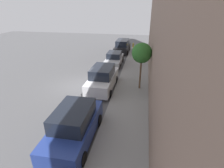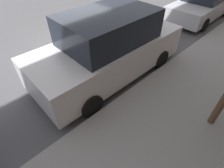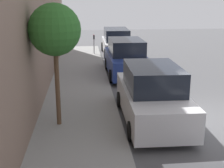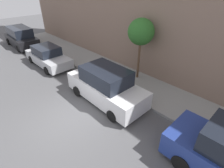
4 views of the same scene
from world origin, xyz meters
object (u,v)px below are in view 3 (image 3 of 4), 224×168
at_px(parked_suv_second, 126,59).
at_px(parked_suv_third, 152,95).
at_px(parked_minivan_nearest, 116,42).
at_px(parking_meter_near, 94,42).
at_px(street_tree, 55,30).

distance_m(parked_suv_second, parked_suv_third, 6.52).
bearing_deg(parked_minivan_nearest, parking_meter_near, 11.73).
bearing_deg(parked_suv_second, parked_minivan_nearest, -91.19).
bearing_deg(parked_minivan_nearest, parked_suv_third, 89.51).
relative_size(parked_minivan_nearest, parked_suv_second, 1.02).
xyz_separation_m(parked_suv_third, street_tree, (3.19, 0.33, 2.29)).
distance_m(parked_suv_third, street_tree, 3.94).
distance_m(parked_suv_second, parking_meter_near, 6.13).
xyz_separation_m(parking_meter_near, street_tree, (1.64, 12.79, 2.22)).
bearing_deg(parked_suv_second, parked_suv_third, 90.19).
bearing_deg(parked_suv_third, parked_suv_second, -89.81).
height_order(parked_minivan_nearest, parked_suv_third, parked_suv_third).
bearing_deg(parked_minivan_nearest, parked_suv_second, 88.81).
height_order(parked_suv_third, parking_meter_near, parked_suv_third).
relative_size(parked_suv_second, street_tree, 1.23).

